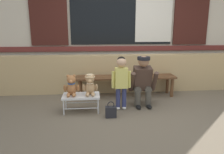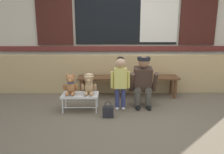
{
  "view_description": "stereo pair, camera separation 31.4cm",
  "coord_description": "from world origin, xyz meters",
  "px_view_note": "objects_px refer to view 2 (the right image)",
  "views": [
    {
      "loc": [
        -0.71,
        -3.32,
        1.44
      ],
      "look_at": [
        -0.36,
        0.53,
        0.55
      ],
      "focal_mm": 34.34,
      "sensor_mm": 36.0,
      "label": 1
    },
    {
      "loc": [
        -0.4,
        -3.33,
        1.44
      ],
      "look_at": [
        -0.36,
        0.53,
        0.55
      ],
      "focal_mm": 34.34,
      "sensor_mm": 36.0,
      "label": 2
    }
  ],
  "objects_px": {
    "wooden_bench_long": "(128,79)",
    "handbag_on_ground": "(108,111)",
    "teddy_bear_plain": "(71,85)",
    "child_standing": "(120,77)",
    "adult_crouching": "(143,81)",
    "small_display_bench": "(80,96)",
    "teddy_bear_with_hat": "(89,85)"
  },
  "relations": [
    {
      "from": "child_standing",
      "to": "small_display_bench",
      "type": "bearing_deg",
      "value": -176.76
    },
    {
      "from": "child_standing",
      "to": "teddy_bear_with_hat",
      "type": "bearing_deg",
      "value": -176.04
    },
    {
      "from": "handbag_on_ground",
      "to": "teddy_bear_with_hat",
      "type": "bearing_deg",
      "value": 136.91
    },
    {
      "from": "wooden_bench_long",
      "to": "teddy_bear_with_hat",
      "type": "bearing_deg",
      "value": -133.99
    },
    {
      "from": "child_standing",
      "to": "handbag_on_ground",
      "type": "height_order",
      "value": "child_standing"
    },
    {
      "from": "wooden_bench_long",
      "to": "handbag_on_ground",
      "type": "xyz_separation_m",
      "value": [
        -0.42,
        -1.09,
        -0.28
      ]
    },
    {
      "from": "teddy_bear_plain",
      "to": "handbag_on_ground",
      "type": "bearing_deg",
      "value": -25.46
    },
    {
      "from": "wooden_bench_long",
      "to": "child_standing",
      "type": "bearing_deg",
      "value": -105.24
    },
    {
      "from": "adult_crouching",
      "to": "handbag_on_ground",
      "type": "relative_size",
      "value": 3.49
    },
    {
      "from": "adult_crouching",
      "to": "child_standing",
      "type": "bearing_deg",
      "value": -160.23
    },
    {
      "from": "small_display_bench",
      "to": "child_standing",
      "type": "bearing_deg",
      "value": 3.24
    },
    {
      "from": "teddy_bear_plain",
      "to": "adult_crouching",
      "type": "relative_size",
      "value": 0.38
    },
    {
      "from": "teddy_bear_plain",
      "to": "child_standing",
      "type": "bearing_deg",
      "value": 2.55
    },
    {
      "from": "wooden_bench_long",
      "to": "adult_crouching",
      "type": "xyz_separation_m",
      "value": [
        0.23,
        -0.59,
        0.11
      ]
    },
    {
      "from": "small_display_bench",
      "to": "handbag_on_ground",
      "type": "relative_size",
      "value": 2.35
    },
    {
      "from": "wooden_bench_long",
      "to": "handbag_on_ground",
      "type": "bearing_deg",
      "value": -110.97
    },
    {
      "from": "adult_crouching",
      "to": "handbag_on_ground",
      "type": "height_order",
      "value": "adult_crouching"
    },
    {
      "from": "small_display_bench",
      "to": "teddy_bear_plain",
      "type": "relative_size",
      "value": 1.76
    },
    {
      "from": "small_display_bench",
      "to": "wooden_bench_long",
      "type": "bearing_deg",
      "value": 40.57
    },
    {
      "from": "wooden_bench_long",
      "to": "teddy_bear_plain",
      "type": "height_order",
      "value": "teddy_bear_plain"
    },
    {
      "from": "small_display_bench",
      "to": "adult_crouching",
      "type": "height_order",
      "value": "adult_crouching"
    },
    {
      "from": "teddy_bear_plain",
      "to": "handbag_on_ground",
      "type": "relative_size",
      "value": 1.34
    },
    {
      "from": "teddy_bear_with_hat",
      "to": "handbag_on_ground",
      "type": "relative_size",
      "value": 1.34
    },
    {
      "from": "child_standing",
      "to": "handbag_on_ground",
      "type": "distance_m",
      "value": 0.64
    },
    {
      "from": "child_standing",
      "to": "adult_crouching",
      "type": "distance_m",
      "value": 0.47
    },
    {
      "from": "small_display_bench",
      "to": "handbag_on_ground",
      "type": "distance_m",
      "value": 0.61
    },
    {
      "from": "adult_crouching",
      "to": "teddy_bear_with_hat",
      "type": "bearing_deg",
      "value": -168.89
    },
    {
      "from": "small_display_bench",
      "to": "teddy_bear_with_hat",
      "type": "height_order",
      "value": "teddy_bear_with_hat"
    },
    {
      "from": "wooden_bench_long",
      "to": "teddy_bear_plain",
      "type": "relative_size",
      "value": 5.78
    },
    {
      "from": "child_standing",
      "to": "handbag_on_ground",
      "type": "bearing_deg",
      "value": -121.72
    },
    {
      "from": "teddy_bear_plain",
      "to": "adult_crouching",
      "type": "distance_m",
      "value": 1.31
    },
    {
      "from": "wooden_bench_long",
      "to": "child_standing",
      "type": "distance_m",
      "value": 0.8
    }
  ]
}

